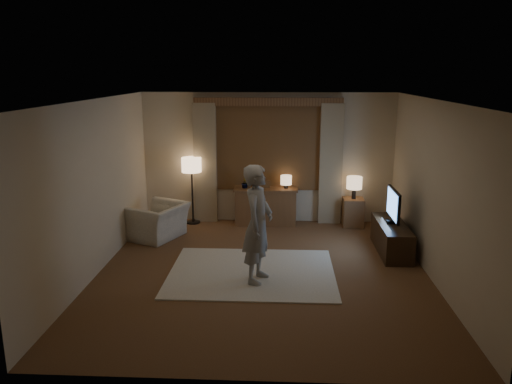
# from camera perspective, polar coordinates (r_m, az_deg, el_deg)

# --- Properties ---
(room) EXTENTS (5.04, 5.54, 2.64)m
(room) POSITION_cam_1_polar(r_m,az_deg,el_deg) (7.80, 0.91, 1.34)
(room) COLOR brown
(room) RESTS_ON ground
(rug) EXTENTS (2.50, 2.00, 0.02)m
(rug) POSITION_cam_1_polar(r_m,az_deg,el_deg) (7.70, -0.47, -9.18)
(rug) COLOR beige
(rug) RESTS_ON floor
(sideboard) EXTENTS (1.20, 0.40, 0.70)m
(sideboard) POSITION_cam_1_polar(r_m,az_deg,el_deg) (9.98, 1.12, -1.74)
(sideboard) COLOR brown
(sideboard) RESTS_ON floor
(picture_frame) EXTENTS (0.16, 0.02, 0.20)m
(picture_frame) POSITION_cam_1_polar(r_m,az_deg,el_deg) (9.87, 1.13, 0.78)
(picture_frame) COLOR brown
(picture_frame) RESTS_ON sideboard
(plant) EXTENTS (0.16, 0.13, 0.30)m
(plant) POSITION_cam_1_polar(r_m,az_deg,el_deg) (9.88, -1.19, 1.09)
(plant) COLOR #999999
(plant) RESTS_ON sideboard
(table_lamp_sideboard) EXTENTS (0.22, 0.22, 0.30)m
(table_lamp_sideboard) POSITION_cam_1_polar(r_m,az_deg,el_deg) (9.84, 3.46, 1.31)
(table_lamp_sideboard) COLOR black
(table_lamp_sideboard) RESTS_ON sideboard
(floor_lamp) EXTENTS (0.39, 0.39, 1.34)m
(floor_lamp) POSITION_cam_1_polar(r_m,az_deg,el_deg) (9.95, -7.38, 2.69)
(floor_lamp) COLOR black
(floor_lamp) RESTS_ON floor
(armchair) EXTENTS (1.17, 1.24, 0.63)m
(armchair) POSITION_cam_1_polar(r_m,az_deg,el_deg) (9.34, -11.14, -3.29)
(armchair) COLOR beige
(armchair) RESTS_ON floor
(side_table) EXTENTS (0.40, 0.40, 0.56)m
(side_table) POSITION_cam_1_polar(r_m,az_deg,el_deg) (10.05, 11.02, -2.30)
(side_table) COLOR brown
(side_table) RESTS_ON floor
(table_lamp_side) EXTENTS (0.30, 0.30, 0.44)m
(table_lamp_side) POSITION_cam_1_polar(r_m,az_deg,el_deg) (9.90, 11.17, 0.97)
(table_lamp_side) COLOR black
(table_lamp_side) RESTS_ON side_table
(tv_stand) EXTENTS (0.45, 1.40, 0.50)m
(tv_stand) POSITION_cam_1_polar(r_m,az_deg,el_deg) (8.79, 15.22, -5.06)
(tv_stand) COLOR black
(tv_stand) RESTS_ON floor
(tv) EXTENTS (0.20, 0.81, 0.59)m
(tv) POSITION_cam_1_polar(r_m,az_deg,el_deg) (8.62, 15.44, -1.44)
(tv) COLOR black
(tv) RESTS_ON tv_stand
(person) EXTENTS (0.56, 0.71, 1.72)m
(person) POSITION_cam_1_polar(r_m,az_deg,el_deg) (7.11, 0.21, -3.68)
(person) COLOR gray
(person) RESTS_ON rug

